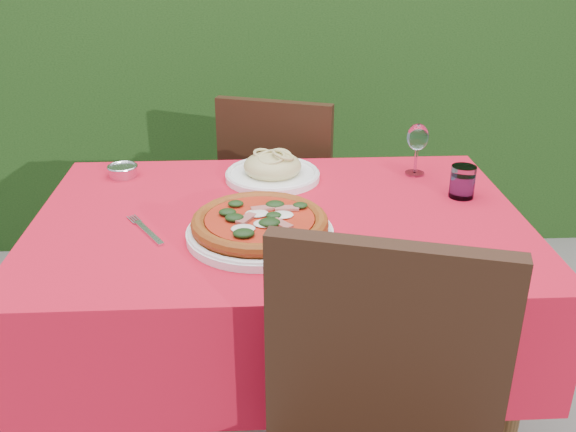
{
  "coord_description": "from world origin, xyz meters",
  "views": [
    {
      "loc": [
        -0.06,
        -1.51,
        1.44
      ],
      "look_at": [
        0.02,
        -0.05,
        0.77
      ],
      "focal_mm": 40.0,
      "sensor_mm": 36.0,
      "label": 1
    }
  ],
  "objects_px": {
    "chair_far": "(282,195)",
    "pasta_plate": "(273,170)",
    "wine_glass": "(418,139)",
    "fork": "(149,233)",
    "water_glass": "(462,183)",
    "pizza_plate": "(260,226)",
    "steel_ramekin": "(123,171)"
  },
  "relations": [
    {
      "from": "pasta_plate",
      "to": "steel_ramekin",
      "type": "distance_m",
      "value": 0.45
    },
    {
      "from": "chair_far",
      "to": "wine_glass",
      "type": "distance_m",
      "value": 0.66
    },
    {
      "from": "chair_far",
      "to": "pasta_plate",
      "type": "relative_size",
      "value": 3.23
    },
    {
      "from": "chair_far",
      "to": "steel_ramekin",
      "type": "bearing_deg",
      "value": 56.42
    },
    {
      "from": "pasta_plate",
      "to": "fork",
      "type": "xyz_separation_m",
      "value": [
        -0.31,
        -0.35,
        -0.03
      ]
    },
    {
      "from": "pizza_plate",
      "to": "fork",
      "type": "relative_size",
      "value": 1.83
    },
    {
      "from": "pizza_plate",
      "to": "steel_ramekin",
      "type": "height_order",
      "value": "pizza_plate"
    },
    {
      "from": "fork",
      "to": "wine_glass",
      "type": "bearing_deg",
      "value": -4.56
    },
    {
      "from": "chair_far",
      "to": "water_glass",
      "type": "bearing_deg",
      "value": 147.52
    },
    {
      "from": "chair_far",
      "to": "steel_ramekin",
      "type": "height_order",
      "value": "chair_far"
    },
    {
      "from": "steel_ramekin",
      "to": "pasta_plate",
      "type": "bearing_deg",
      "value": -5.68
    },
    {
      "from": "pasta_plate",
      "to": "water_glass",
      "type": "relative_size",
      "value": 3.11
    },
    {
      "from": "chair_far",
      "to": "pasta_plate",
      "type": "bearing_deg",
      "value": 102.46
    },
    {
      "from": "pizza_plate",
      "to": "steel_ramekin",
      "type": "relative_size",
      "value": 4.6
    },
    {
      "from": "pizza_plate",
      "to": "water_glass",
      "type": "bearing_deg",
      "value": 21.59
    },
    {
      "from": "wine_glass",
      "to": "steel_ramekin",
      "type": "bearing_deg",
      "value": 178.21
    },
    {
      "from": "water_glass",
      "to": "steel_ramekin",
      "type": "distance_m",
      "value": 0.98
    },
    {
      "from": "pasta_plate",
      "to": "fork",
      "type": "bearing_deg",
      "value": -131.78
    },
    {
      "from": "pizza_plate",
      "to": "wine_glass",
      "type": "height_order",
      "value": "wine_glass"
    },
    {
      "from": "pizza_plate",
      "to": "pasta_plate",
      "type": "xyz_separation_m",
      "value": [
        0.04,
        0.38,
        -0.0
      ]
    },
    {
      "from": "pasta_plate",
      "to": "water_glass",
      "type": "distance_m",
      "value": 0.54
    },
    {
      "from": "pasta_plate",
      "to": "water_glass",
      "type": "bearing_deg",
      "value": -17.36
    },
    {
      "from": "pasta_plate",
      "to": "water_glass",
      "type": "xyz_separation_m",
      "value": [
        0.52,
        -0.16,
        0.01
      ]
    },
    {
      "from": "steel_ramekin",
      "to": "wine_glass",
      "type": "bearing_deg",
      "value": -1.79
    },
    {
      "from": "wine_glass",
      "to": "fork",
      "type": "xyz_separation_m",
      "value": [
        -0.74,
        -0.37,
        -0.11
      ]
    },
    {
      "from": "pizza_plate",
      "to": "pasta_plate",
      "type": "distance_m",
      "value": 0.38
    },
    {
      "from": "pasta_plate",
      "to": "wine_glass",
      "type": "distance_m",
      "value": 0.44
    },
    {
      "from": "steel_ramekin",
      "to": "water_glass",
      "type": "bearing_deg",
      "value": -12.07
    },
    {
      "from": "pizza_plate",
      "to": "water_glass",
      "type": "xyz_separation_m",
      "value": [
        0.56,
        0.22,
        0.01
      ]
    },
    {
      "from": "water_glass",
      "to": "wine_glass",
      "type": "height_order",
      "value": "wine_glass"
    },
    {
      "from": "water_glass",
      "to": "pizza_plate",
      "type": "bearing_deg",
      "value": -158.41
    },
    {
      "from": "pasta_plate",
      "to": "fork",
      "type": "height_order",
      "value": "pasta_plate"
    }
  ]
}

